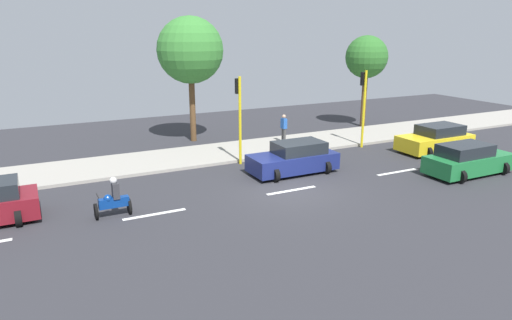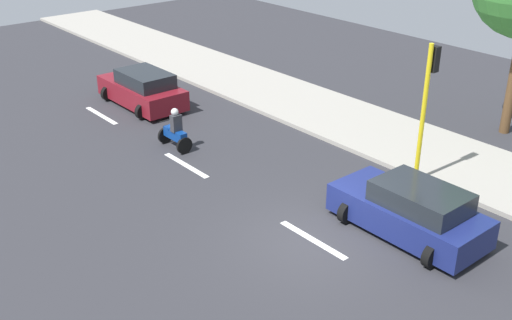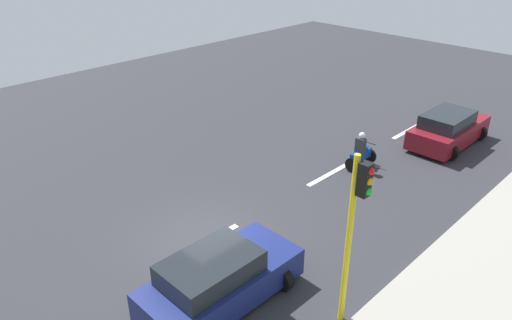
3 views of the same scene
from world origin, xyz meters
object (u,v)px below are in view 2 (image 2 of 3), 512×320
car_maroon (143,89)px  traffic_light_midblock (427,95)px  car_dark_blue (411,211)px  motorcycle (175,132)px

car_maroon → traffic_light_midblock: size_ratio=0.95×
car_maroon → traffic_light_midblock: traffic_light_midblock is taller
traffic_light_midblock → car_dark_blue: bearing=-147.3°
traffic_light_midblock → motorcycle: bearing=121.3°
car_dark_blue → traffic_light_midblock: traffic_light_midblock is taller
car_dark_blue → motorcycle: size_ratio=2.79×
motorcycle → traffic_light_midblock: 8.66m
car_maroon → traffic_light_midblock: (2.94, -11.65, 2.22)m
motorcycle → car_dark_blue: bearing=-79.1°
motorcycle → traffic_light_midblock: traffic_light_midblock is taller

